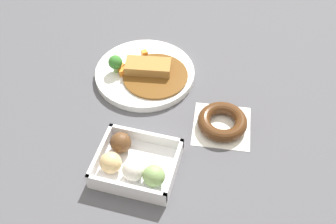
# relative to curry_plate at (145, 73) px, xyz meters

# --- Properties ---
(ground_plane) EXTENTS (1.60, 1.60, 0.00)m
(ground_plane) POSITION_rel_curry_plate_xyz_m (-0.01, -0.11, -0.01)
(ground_plane) COLOR #4C4C51
(curry_plate) EXTENTS (0.26, 0.26, 0.07)m
(curry_plate) POSITION_rel_curry_plate_xyz_m (0.00, 0.00, 0.00)
(curry_plate) COLOR white
(curry_plate) RESTS_ON ground_plane
(donut_box) EXTENTS (0.17, 0.15, 0.06)m
(donut_box) POSITION_rel_curry_plate_xyz_m (0.06, -0.29, 0.01)
(donut_box) COLOR white
(donut_box) RESTS_ON ground_plane
(chocolate_ring_donut) EXTENTS (0.15, 0.15, 0.03)m
(chocolate_ring_donut) POSITION_rel_curry_plate_xyz_m (0.22, -0.11, 0.00)
(chocolate_ring_donut) COLOR white
(chocolate_ring_donut) RESTS_ON ground_plane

